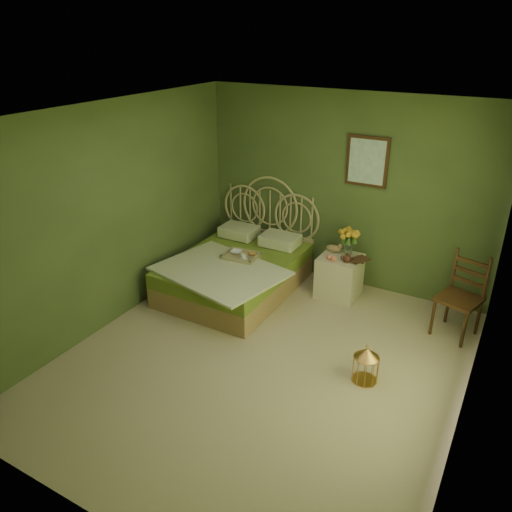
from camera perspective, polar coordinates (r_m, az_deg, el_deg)
The scene contains 14 objects.
floor at distance 5.53m, azimuth 0.70°, elevation -11.98°, with size 4.50×4.50×0.00m, color tan.
ceiling at distance 4.48m, azimuth 0.88°, elevation 15.68°, with size 4.50×4.50×0.00m, color silver.
wall_back at distance 6.79m, azimuth 10.03°, elevation 7.25°, with size 4.00×4.00×0.00m, color #536635.
wall_left at distance 6.01m, azimuth -16.24°, elevation 4.26°, with size 4.50×4.50×0.00m, color #536635.
wall_right at distance 4.38m, azimuth 24.50°, elevation -5.03°, with size 4.50×4.50×0.00m, color #536635.
wall_art at distance 6.56m, azimuth 12.58°, elevation 10.51°, with size 0.54×0.04×0.64m.
bed at distance 6.80m, azimuth -2.14°, elevation -1.49°, with size 1.72×2.18×1.35m.
nightstand at distance 6.70m, azimuth 9.62°, elevation -1.72°, with size 0.52×0.52×1.00m.
chair at distance 6.21m, azimuth 22.43°, elevation -3.62°, with size 0.54×0.54×0.99m.
birdcage at distance 5.28m, azimuth 12.43°, elevation -12.06°, with size 0.26×0.26×0.39m.
book_lower at distance 6.56m, azimuth 11.20°, elevation -0.29°, with size 0.15×0.21×0.02m, color #381E0F.
book_upper at distance 6.55m, azimuth 11.22°, elevation -0.12°, with size 0.18×0.24×0.02m, color #472819.
cereal_bowl at distance 6.71m, azimuth -2.26°, elevation 0.46°, with size 0.15×0.15×0.04m, color white.
coffee_cup at distance 6.54m, azimuth -1.42°, elevation -0.10°, with size 0.07×0.07×0.07m, color white.
Camera 1 is at (2.12, -3.88, 3.32)m, focal length 35.00 mm.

